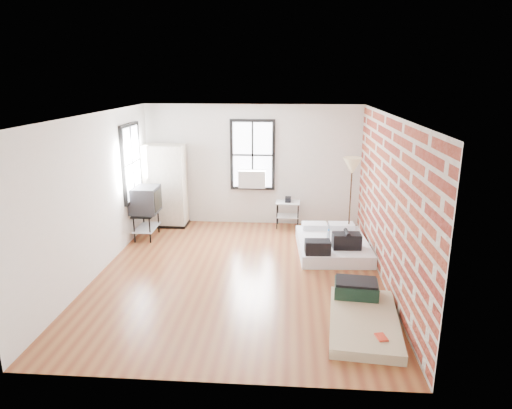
# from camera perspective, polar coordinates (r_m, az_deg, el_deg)

# --- Properties ---
(ground) EXTENTS (6.00, 6.00, 0.00)m
(ground) POSITION_cam_1_polar(r_m,az_deg,el_deg) (8.23, -2.12, -8.69)
(ground) COLOR brown
(ground) RESTS_ON ground
(room_shell) EXTENTS (5.02, 6.02, 2.80)m
(room_shell) POSITION_cam_1_polar(r_m,az_deg,el_deg) (8.01, -0.31, 3.74)
(room_shell) COLOR silver
(room_shell) RESTS_ON ground
(mattress_main) EXTENTS (1.46, 1.91, 0.59)m
(mattress_main) POSITION_cam_1_polar(r_m,az_deg,el_deg) (9.29, 9.53, -4.91)
(mattress_main) COLOR white
(mattress_main) RESTS_ON ground
(mattress_bare) EXTENTS (1.11, 1.87, 0.39)m
(mattress_bare) POSITION_cam_1_polar(r_m,az_deg,el_deg) (6.92, 13.11, -13.04)
(mattress_bare) COLOR tan
(mattress_bare) RESTS_ON ground
(wardrobe) EXTENTS (0.97, 0.56, 1.91)m
(wardrobe) POSITION_cam_1_polar(r_m,az_deg,el_deg) (10.77, -11.24, 2.28)
(wardrobe) COLOR black
(wardrobe) RESTS_ON ground
(side_table) EXTENTS (0.56, 0.45, 0.72)m
(side_table) POSITION_cam_1_polar(r_m,az_deg,el_deg) (10.57, 4.00, -0.28)
(side_table) COLOR black
(side_table) RESTS_ON ground
(floor_lamp) EXTENTS (0.38, 0.38, 1.79)m
(floor_lamp) POSITION_cam_1_polar(r_m,az_deg,el_deg) (9.66, 11.91, 4.27)
(floor_lamp) COLOR black
(floor_lamp) RESTS_ON ground
(tv_stand) EXTENTS (0.58, 0.81, 1.13)m
(tv_stand) POSITION_cam_1_polar(r_m,az_deg,el_deg) (10.06, -13.67, 0.39)
(tv_stand) COLOR black
(tv_stand) RESTS_ON ground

